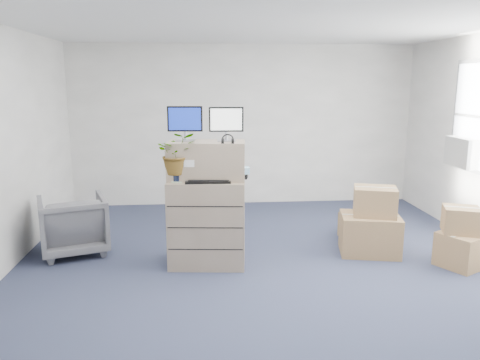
% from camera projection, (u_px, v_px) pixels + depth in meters
% --- Properties ---
extents(ground, '(7.00, 7.00, 0.00)m').
position_uv_depth(ground, '(273.00, 283.00, 5.11)').
color(ground, '#22273D').
rests_on(ground, ground).
extents(wall_back, '(6.00, 0.02, 2.80)m').
position_uv_depth(wall_back, '(243.00, 126.00, 8.25)').
color(wall_back, '#B8B6AF').
rests_on(wall_back, ground).
extents(ac_unit, '(0.24, 0.60, 0.40)m').
position_uv_depth(ac_unit, '(464.00, 152.00, 6.47)').
color(ac_unit, silver).
rests_on(ac_unit, wall_right).
extents(filing_cabinet_lower, '(0.94, 0.63, 1.04)m').
position_uv_depth(filing_cabinet_lower, '(207.00, 222.00, 5.55)').
color(filing_cabinet_lower, gray).
rests_on(filing_cabinet_lower, ground).
extents(filing_cabinet_upper, '(0.93, 0.53, 0.44)m').
position_uv_depth(filing_cabinet_upper, '(207.00, 160.00, 5.45)').
color(filing_cabinet_upper, gray).
rests_on(filing_cabinet_upper, filing_cabinet_lower).
extents(monitor_left, '(0.41, 0.17, 0.40)m').
position_uv_depth(monitor_left, '(185.00, 122.00, 5.39)').
color(monitor_left, '#99999E').
rests_on(monitor_left, filing_cabinet_upper).
extents(monitor_right, '(0.40, 0.16, 0.39)m').
position_uv_depth(monitor_right, '(226.00, 122.00, 5.38)').
color(monitor_right, '#99999E').
rests_on(monitor_right, filing_cabinet_upper).
extents(headphones, '(0.14, 0.03, 0.14)m').
position_uv_depth(headphones, '(228.00, 140.00, 5.22)').
color(headphones, black).
rests_on(headphones, filing_cabinet_upper).
extents(keyboard, '(0.52, 0.22, 0.03)m').
position_uv_depth(keyboard, '(208.00, 181.00, 5.31)').
color(keyboard, black).
rests_on(keyboard, filing_cabinet_lower).
extents(mouse, '(0.12, 0.10, 0.03)m').
position_uv_depth(mouse, '(232.00, 181.00, 5.31)').
color(mouse, silver).
rests_on(mouse, filing_cabinet_lower).
extents(water_bottle, '(0.07, 0.07, 0.26)m').
position_uv_depth(water_bottle, '(216.00, 168.00, 5.46)').
color(water_bottle, gray).
rests_on(water_bottle, filing_cabinet_lower).
extents(phone_dock, '(0.07, 0.06, 0.14)m').
position_uv_depth(phone_dock, '(204.00, 175.00, 5.47)').
color(phone_dock, silver).
rests_on(phone_dock, filing_cabinet_lower).
extents(external_drive, '(0.22, 0.18, 0.06)m').
position_uv_depth(external_drive, '(239.00, 176.00, 5.53)').
color(external_drive, black).
rests_on(external_drive, filing_cabinet_lower).
extents(tissue_box, '(0.22, 0.12, 0.08)m').
position_uv_depth(tissue_box, '(240.00, 171.00, 5.49)').
color(tissue_box, '#3C96CE').
rests_on(tissue_box, external_drive).
extents(potted_plant, '(0.51, 0.55, 0.46)m').
position_uv_depth(potted_plant, '(177.00, 159.00, 5.30)').
color(potted_plant, '#9EB390').
rests_on(potted_plant, filing_cabinet_lower).
extents(office_chair, '(0.99, 0.96, 0.82)m').
position_uv_depth(office_chair, '(73.00, 222.00, 5.95)').
color(office_chair, '#56575B').
rests_on(office_chair, ground).
extents(cardboard_boxes, '(1.74, 1.71, 0.86)m').
position_uv_depth(cardboard_boxes, '(394.00, 230.00, 5.93)').
color(cardboard_boxes, olive).
rests_on(cardboard_boxes, ground).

